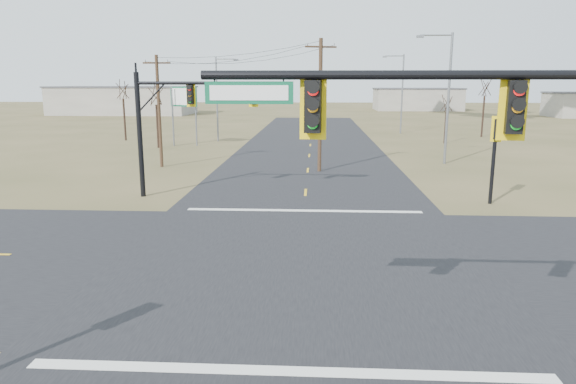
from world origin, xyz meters
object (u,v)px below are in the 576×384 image
object	(u,v)px
streetlight_c	(219,95)
bare_tree_d	(485,87)
mast_arm_far	(191,108)
highway_sign	(184,104)
utility_pole_far	(159,109)
mast_arm_near	(528,144)
streetlight_b	(401,90)
bare_tree_b	(123,89)
utility_pole_near	(320,104)
bare_tree_c	(447,103)
pedestal_signal_ne	(496,141)
bare_tree_a	(156,94)
streetlight_a	(446,92)

from	to	relation	value
streetlight_c	bare_tree_d	distance (m)	31.70
mast_arm_far	highway_sign	bearing A→B (deg)	120.54
utility_pole_far	mast_arm_near	bearing A→B (deg)	-60.37
utility_pole_far	bare_tree_d	world-z (taller)	utility_pole_far
streetlight_b	mast_arm_near	bearing A→B (deg)	-88.91
bare_tree_b	utility_pole_near	bearing A→B (deg)	-42.18
utility_pole_far	bare_tree_d	xyz separation A→B (m)	(32.24, 24.63, 1.57)
mast_arm_far	bare_tree_b	distance (m)	32.67
highway_sign	bare_tree_c	bearing A→B (deg)	29.81
streetlight_b	utility_pole_far	bearing A→B (deg)	-121.02
pedestal_signal_ne	highway_sign	world-z (taller)	highway_sign
highway_sign	streetlight_b	world-z (taller)	streetlight_b
bare_tree_b	bare_tree_c	xyz separation A→B (m)	(35.78, -1.07, -1.44)
bare_tree_b	bare_tree_c	distance (m)	35.83
utility_pole_near	bare_tree_d	xyz separation A→B (m)	(19.91, 26.12, 1.08)
mast_arm_far	bare_tree_a	xyz separation A→B (m)	(-8.98, 22.54, 0.28)
pedestal_signal_ne	streetlight_a	size ratio (longest dim) A/B	0.46
utility_pole_near	bare_tree_a	distance (m)	21.09
utility_pole_far	streetlight_b	xyz separation A→B (m)	(22.85, 28.59, 1.16)
streetlight_c	utility_pole_far	bearing A→B (deg)	-117.23
mast_arm_near	bare_tree_a	distance (m)	45.35
streetlight_b	streetlight_c	distance (m)	24.04
bare_tree_a	streetlight_b	bearing A→B (deg)	31.88
mast_arm_far	bare_tree_d	xyz separation A→B (m)	(27.18, 35.24, 0.95)
mast_arm_far	streetlight_a	distance (m)	21.87
utility_pole_near	pedestal_signal_ne	bearing A→B (deg)	-47.49
mast_arm_far	bare_tree_a	bearing A→B (deg)	126.96
utility_pole_far	highway_sign	bearing A→B (deg)	96.71
mast_arm_near	bare_tree_d	world-z (taller)	bare_tree_d
mast_arm_near	streetlight_b	xyz separation A→B (m)	(6.55, 57.24, 0.39)
highway_sign	bare_tree_d	size ratio (longest dim) A/B	0.81
mast_arm_near	streetlight_a	world-z (taller)	streetlight_a
streetlight_a	utility_pole_near	bearing A→B (deg)	-154.44
pedestal_signal_ne	streetlight_c	size ratio (longest dim) A/B	0.52
pedestal_signal_ne	streetlight_c	distance (m)	35.95
utility_pole_near	highway_sign	bearing A→B (deg)	132.29
bare_tree_b	bare_tree_d	distance (m)	42.43
streetlight_b	bare_tree_b	world-z (taller)	streetlight_b
pedestal_signal_ne	bare_tree_a	xyz separation A→B (m)	(-25.48, 23.49, 1.94)
pedestal_signal_ne	streetlight_c	world-z (taller)	streetlight_c
utility_pole_far	bare_tree_b	distance (m)	20.96
mast_arm_far	streetlight_c	bearing A→B (deg)	112.83
mast_arm_far	utility_pole_far	size ratio (longest dim) A/B	1.04
streetlight_c	bare_tree_d	bearing A→B (deg)	-11.31
bare_tree_b	bare_tree_d	bearing A→B (deg)	8.29
highway_sign	streetlight_a	world-z (taller)	streetlight_a
utility_pole_far	streetlight_a	distance (m)	22.53
streetlight_b	bare_tree_a	distance (m)	31.52
streetlight_b	bare_tree_d	distance (m)	10.20
bare_tree_a	utility_pole_near	bearing A→B (deg)	-39.57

